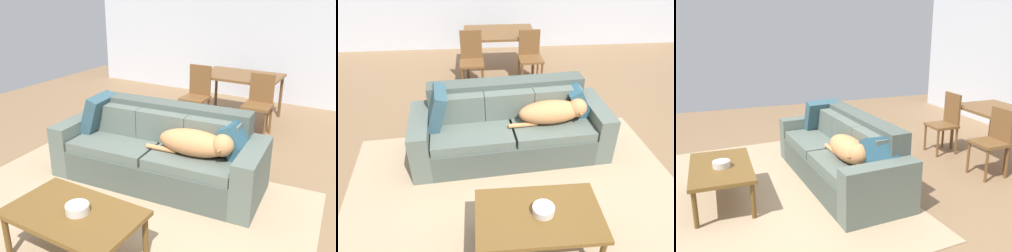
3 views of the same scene
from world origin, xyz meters
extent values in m
plane|color=#8A6948|center=(0.00, 0.00, 0.00)|extent=(10.00, 10.00, 0.00)
cube|color=tan|center=(-0.26, -0.65, 0.01)|extent=(3.88, 2.97, 0.01)
cube|color=#49544C|center=(-0.26, 0.17, 0.18)|extent=(1.98, 1.02, 0.36)
cube|color=#5A665D|center=(-0.74, 0.13, 0.41)|extent=(0.99, 0.91, 0.11)
cube|color=#5A665D|center=(0.22, 0.20, 0.41)|extent=(0.99, 0.91, 0.11)
cube|color=#49544C|center=(-0.28, 0.48, 0.66)|extent=(1.93, 0.39, 0.39)
cube|color=#5A665D|center=(-0.86, 0.25, 0.63)|extent=(0.60, 0.21, 0.33)
cube|color=#5A665D|center=(-0.27, 0.29, 0.63)|extent=(0.60, 0.21, 0.33)
cube|color=#5A665D|center=(0.32, 0.34, 0.63)|extent=(0.60, 0.21, 0.33)
cube|color=#5A665D|center=(-1.32, 0.08, 0.31)|extent=(0.28, 0.89, 0.61)
cube|color=#5A665D|center=(0.81, 0.25, 0.31)|extent=(0.28, 0.89, 0.61)
ellipsoid|color=tan|center=(0.21, 0.12, 0.60)|extent=(0.78, 0.37, 0.27)
sphere|color=tan|center=(0.53, 0.13, 0.64)|extent=(0.23, 0.23, 0.23)
cone|color=#9D673E|center=(0.54, 0.03, 0.63)|extent=(0.11, 0.13, 0.10)
cylinder|color=tan|center=(-0.13, 0.04, 0.50)|extent=(0.34, 0.08, 0.05)
cube|color=#31525E|center=(-1.13, 0.21, 0.67)|extent=(0.33, 0.48, 0.47)
cube|color=#2B566A|center=(0.59, 0.34, 0.63)|extent=(0.31, 0.37, 0.40)
cube|color=brown|center=(-0.15, -1.26, 0.43)|extent=(1.08, 0.66, 0.04)
cylinder|color=brown|center=(-0.64, -1.54, 0.20)|extent=(0.05, 0.05, 0.41)
cylinder|color=brown|center=(0.34, -1.54, 0.20)|extent=(0.05, 0.05, 0.41)
cylinder|color=brown|center=(-0.64, -0.98, 0.20)|extent=(0.05, 0.05, 0.41)
cylinder|color=brown|center=(0.34, -0.98, 0.20)|extent=(0.05, 0.05, 0.41)
cylinder|color=silver|center=(-0.12, -1.25, 0.48)|extent=(0.19, 0.19, 0.07)
cube|color=brown|center=(-0.23, 2.72, 0.73)|extent=(1.27, 0.88, 0.04)
cylinder|color=brown|center=(-0.82, 2.33, 0.35)|extent=(0.05, 0.05, 0.71)
cylinder|color=brown|center=(0.36, 2.33, 0.35)|extent=(0.05, 0.05, 0.71)
cylinder|color=brown|center=(-0.82, 3.11, 0.35)|extent=(0.05, 0.05, 0.71)
cube|color=brown|center=(-0.73, 2.05, 0.44)|extent=(0.41, 0.41, 0.04)
cube|color=brown|center=(-0.73, 2.23, 0.70)|extent=(0.36, 0.04, 0.48)
cylinder|color=brown|center=(-0.90, 1.88, 0.21)|extent=(0.04, 0.04, 0.42)
cylinder|color=brown|center=(-0.56, 1.88, 0.21)|extent=(0.04, 0.04, 0.42)
cylinder|color=brown|center=(-0.90, 2.22, 0.21)|extent=(0.04, 0.04, 0.42)
cylinder|color=brown|center=(-0.56, 2.22, 0.21)|extent=(0.04, 0.04, 0.42)
cube|color=brown|center=(0.27, 2.10, 0.46)|extent=(0.41, 0.41, 0.04)
cube|color=brown|center=(0.26, 2.28, 0.69)|extent=(0.36, 0.05, 0.43)
cylinder|color=brown|center=(0.11, 1.92, 0.22)|extent=(0.04, 0.04, 0.44)
cylinder|color=brown|center=(0.45, 1.93, 0.22)|extent=(0.04, 0.04, 0.44)
cylinder|color=brown|center=(0.09, 2.26, 0.22)|extent=(0.04, 0.04, 0.44)
cylinder|color=brown|center=(0.43, 2.27, 0.22)|extent=(0.04, 0.04, 0.44)
camera|label=1|loc=(1.75, -3.04, 2.13)|focal=39.74mm
camera|label=2|loc=(-0.59, -3.11, 2.61)|focal=34.97mm
camera|label=3|loc=(3.86, -1.28, 1.98)|focal=38.86mm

